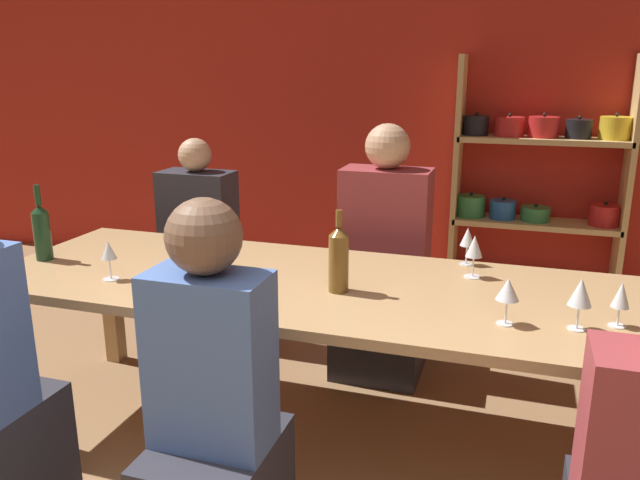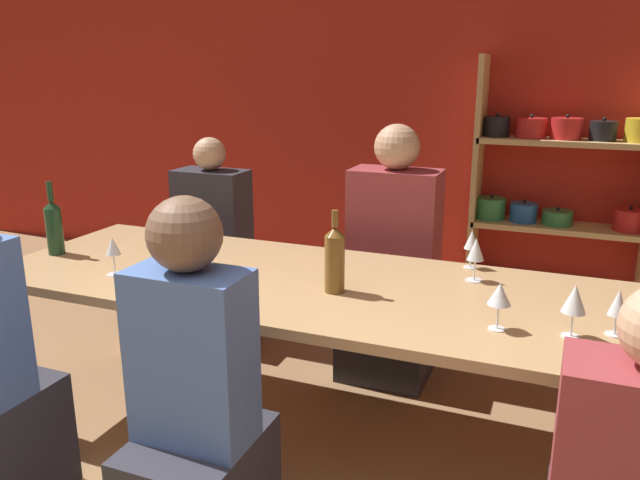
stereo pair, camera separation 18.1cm
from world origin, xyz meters
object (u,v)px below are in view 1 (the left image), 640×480
wine_bottle_green (339,258)px  wine_glass_white_a (474,248)px  wine_glass_red_b (581,294)px  person_near_c (215,444)px  person_far_b (201,268)px  shelf_unit (533,203)px  wine_bottle_dark (42,231)px  wine_glass_empty_a (621,296)px  wine_glass_red_d (468,238)px  wine_glass_red_c (508,291)px  wine_glass_red_a (109,252)px  wine_glass_red_e (164,276)px  wine_glass_red_f (227,280)px  person_far_a (384,282)px  cell_phone (241,277)px  dining_table (313,298)px

wine_bottle_green → wine_glass_white_a: (0.49, 0.34, -0.01)m
wine_glass_red_b → person_near_c: (-1.05, -0.61, -0.40)m
person_far_b → wine_glass_red_b: bearing=152.4°
shelf_unit → person_far_b: size_ratio=1.39×
wine_bottle_dark → person_near_c: (1.21, -0.71, -0.40)m
wine_glass_empty_a → wine_glass_red_d: (-0.55, 0.55, 0.01)m
person_far_b → wine_glass_red_c: bearing=148.7°
wine_glass_white_a → person_far_b: person_far_b is taller
wine_glass_empty_a → wine_glass_red_a: wine_glass_red_a is taller
wine_bottle_green → person_far_b: person_far_b is taller
wine_glass_red_a → wine_glass_white_a: (1.43, 0.49, 0.01)m
wine_glass_red_a → wine_bottle_dark: bearing=162.4°
wine_glass_white_a → person_far_b: 1.77m
wine_glass_red_b → wine_glass_red_c: size_ratio=1.10×
wine_glass_red_e → person_near_c: 0.68m
wine_glass_red_b → wine_glass_red_f: size_ratio=1.20×
wine_glass_white_a → wine_glass_red_d: bearing=104.0°
wine_bottle_green → wine_glass_red_d: bearing=48.5°
wine_bottle_dark → wine_glass_white_a: size_ratio=1.90×
person_far_b → person_near_c: 1.90m
wine_glass_red_c → wine_glass_red_d: 0.67m
person_far_a → cell_phone: bearing=63.7°
shelf_unit → wine_glass_red_f: (-1.08, -2.40, 0.14)m
wine_glass_red_c → person_far_a: person_far_a is taller
wine_bottle_dark → wine_glass_empty_a: (2.40, -0.03, -0.03)m
wine_glass_red_b → person_near_c: bearing=-149.9°
wine_bottle_dark → wine_glass_red_d: wine_bottle_dark is taller
wine_glass_red_a → person_near_c: (0.75, -0.56, -0.39)m
wine_glass_red_f → wine_glass_red_c: bearing=9.3°
cell_phone → wine_bottle_dark: bearing=-178.0°
wine_glass_red_b → wine_glass_red_c: wine_glass_red_b is taller
dining_table → cell_phone: 0.31m
dining_table → wine_glass_red_a: size_ratio=16.70×
shelf_unit → cell_phone: 2.39m
wine_bottle_green → wine_glass_empty_a: 1.00m
wine_glass_empty_a → person_near_c: bearing=-150.2°
cell_phone → wine_bottle_green: bearing=-3.0°
wine_glass_red_f → wine_glass_empty_a: bearing=10.9°
wine_glass_red_a → cell_phone: 0.55m
wine_bottle_green → wine_glass_empty_a: (1.00, -0.04, -0.03)m
person_far_a → wine_glass_white_a: bearing=131.9°
wine_bottle_green → wine_glass_red_f: (-0.34, -0.30, -0.03)m
wine_bottle_dark → cell_phone: (0.97, 0.03, -0.13)m
wine_bottle_green → wine_glass_red_c: size_ratio=1.99×
cell_phone → wine_glass_red_a: bearing=-160.7°
wine_glass_empty_a → person_far_b: 2.37m
person_near_c → wine_bottle_dark: bearing=149.7°
wine_glass_red_a → wine_glass_red_d: size_ratio=0.97×
shelf_unit → person_far_b: shelf_unit is taller
person_far_a → person_near_c: person_far_a is taller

